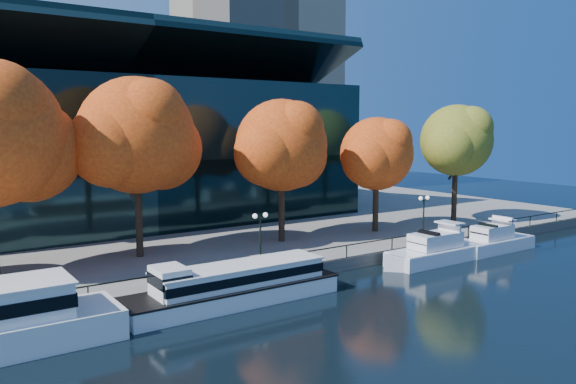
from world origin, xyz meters
TOP-DOWN VIEW (x-y plane):
  - ground at (0.00, 0.00)m, footprint 160.00×160.00m
  - promenade at (0.00, 36.38)m, footprint 90.00×67.08m
  - railing at (0.00, 3.25)m, footprint 88.20×0.08m
  - convention_building at (-4.00, 31.79)m, footprint 50.00×24.57m
  - tour_boat at (-6.94, 0.82)m, footprint 15.93×3.55m
  - cruiser_near at (12.66, 0.83)m, footprint 11.25×2.90m
  - cruiser_far at (19.93, 0.58)m, footprint 9.54×2.64m
  - tree_2 at (-8.25, 12.68)m, footprint 11.37×9.32m
  - tree_3 at (4.37, 11.25)m, footprint 10.20×8.37m
  - tree_4 at (14.64, 10.03)m, footprint 8.89×7.29m
  - tree_5 at (24.91, 8.80)m, footprint 9.40×7.71m
  - lamp_1 at (-2.25, 4.50)m, footprint 1.26×0.36m
  - lamp_2 at (15.18, 4.50)m, footprint 1.26×0.36m

SIDE VIEW (x-z plane):
  - ground at x=0.00m, z-range 0.00..0.00m
  - promenade at x=0.00m, z-range 0.00..1.00m
  - cruiser_far at x=19.93m, z-range -0.57..2.55m
  - cruiser_near at x=12.66m, z-range -0.62..2.64m
  - tour_boat at x=-6.94m, z-range -0.23..2.80m
  - railing at x=0.00m, z-range 1.44..2.43m
  - lamp_1 at x=-2.25m, z-range 1.97..6.00m
  - lamp_2 at x=15.18m, z-range 1.97..6.00m
  - tree_4 at x=14.64m, z-range 2.88..14.07m
  - convention_building at x=-4.00m, z-range -2.21..19.22m
  - tree_3 at x=4.37m, z-range 3.10..15.80m
  - tree_5 at x=24.91m, z-range 3.35..15.91m
  - tree_2 at x=-8.25m, z-range 3.34..17.49m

